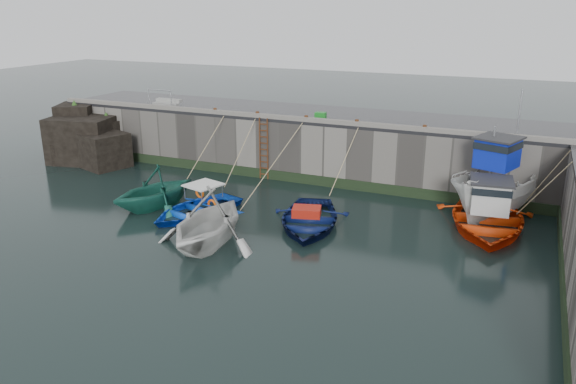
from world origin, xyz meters
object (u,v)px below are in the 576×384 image
at_px(bollard_a, 215,111).
at_px(bollard_e, 425,128).
at_px(ladder, 264,149).
at_px(boat_near_blacktrim, 209,244).
at_px(fish_crate, 321,116).
at_px(boat_near_white, 155,206).
at_px(boat_far_orange, 487,218).
at_px(bollard_c, 306,118).
at_px(bollard_b, 257,114).
at_px(bollard_d, 357,122).
at_px(boat_near_blue, 196,214).
at_px(boat_near_navy, 308,225).
at_px(boat_far_white, 498,190).

bearing_deg(bollard_a, bollard_e, 0.00).
distance_m(ladder, boat_near_blacktrim, 8.80).
relative_size(fish_crate, bollard_e, 1.91).
bearing_deg(boat_near_white, ladder, 83.60).
distance_m(boat_near_blacktrim, boat_far_orange, 11.21).
bearing_deg(bollard_c, boat_far_orange, -16.92).
xyz_separation_m(bollard_b, bollard_d, (5.30, 0.00, 0.00)).
distance_m(boat_near_white, boat_near_blue, 2.20).
xyz_separation_m(boat_near_blacktrim, bollard_d, (2.99, 8.80, 3.30)).
xyz_separation_m(ladder, boat_near_white, (-2.59, -5.82, -1.59)).
bearing_deg(ladder, bollard_a, 173.62).
xyz_separation_m(boat_near_white, boat_near_blue, (2.20, -0.10, 0.00)).
distance_m(ladder, bollard_b, 1.81).
relative_size(bollard_a, bollard_e, 1.00).
relative_size(boat_near_blue, boat_near_navy, 0.91).
distance_m(boat_near_blue, boat_far_white, 13.02).
relative_size(boat_far_white, bollard_e, 25.45).
distance_m(boat_near_blue, bollard_a, 7.54).
relative_size(bollard_a, bollard_d, 1.00).
bearing_deg(boat_far_orange, ladder, 160.93).
relative_size(bollard_c, bollard_d, 1.00).
height_order(boat_near_navy, boat_far_orange, boat_far_orange).
height_order(boat_near_blacktrim, bollard_c, bollard_c).
relative_size(boat_near_blacktrim, bollard_a, 17.00).
bearing_deg(bollard_a, boat_near_blue, -67.36).
bearing_deg(boat_near_blue, boat_far_orange, 33.23).
bearing_deg(bollard_e, ladder, -177.60).
relative_size(boat_near_white, boat_near_blue, 0.92).
relative_size(ladder, bollard_b, 11.43).
distance_m(boat_near_white, bollard_c, 8.47).
bearing_deg(bollard_b, boat_near_blue, -89.00).
relative_size(boat_far_orange, bollard_e, 23.48).
distance_m(boat_far_orange, fish_crate, 9.76).
relative_size(boat_far_orange, bollard_c, 23.48).
height_order(boat_far_white, bollard_a, boat_far_white).
bearing_deg(ladder, boat_near_blacktrim, -77.94).
height_order(boat_near_white, boat_near_blacktrim, boat_near_blacktrim).
bearing_deg(boat_near_navy, boat_far_white, 16.93).
distance_m(boat_far_orange, bollard_e, 5.14).
bearing_deg(bollard_d, boat_near_navy, -92.55).
height_order(boat_far_orange, bollard_c, boat_far_orange).
height_order(ladder, boat_near_white, ladder).
relative_size(boat_far_white, bollard_b, 25.45).
xyz_separation_m(boat_near_blacktrim, boat_far_orange, (9.43, 6.05, 0.40)).
relative_size(fish_crate, bollard_b, 1.91).
xyz_separation_m(boat_near_white, boat_near_blacktrim, (4.40, -2.64, 0.00)).
relative_size(boat_far_white, fish_crate, 13.29).
height_order(boat_near_blacktrim, bollard_e, bollard_e).
bearing_deg(bollard_d, bollard_a, 180.00).
relative_size(boat_far_orange, bollard_d, 23.48).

